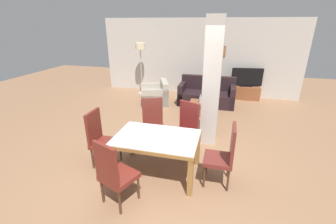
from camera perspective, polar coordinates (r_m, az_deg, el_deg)
ground_plane at (r=4.27m, az=-2.76°, el=-14.91°), size 18.00×18.00×0.00m
back_wall at (r=8.51m, az=7.60°, el=13.58°), size 7.20×0.09×2.70m
divider_pillar at (r=4.84m, az=11.02°, el=7.08°), size 0.36×0.36×2.70m
dining_table at (r=3.95m, az=-2.91°, el=-8.21°), size 1.44×0.96×0.73m
dining_chair_head_left at (r=4.37m, az=-16.75°, el=-6.11°), size 0.46×0.46×1.07m
dining_chair_head_right at (r=3.81m, az=14.03°, el=-10.22°), size 0.46×0.46×1.07m
dining_chair_near_left at (r=3.39m, az=-13.60°, el=-14.66°), size 0.60×0.60×1.07m
dining_chair_far_right at (r=4.60m, az=4.52°, el=-3.74°), size 0.60×0.60×1.07m
dining_chair_far_left at (r=4.80m, az=-3.83°, el=-2.55°), size 0.60×0.60×1.07m
sofa at (r=7.56m, az=9.79°, el=4.23°), size 1.79×0.87×0.89m
armchair at (r=7.53m, az=-3.18°, el=4.21°), size 1.13×1.17×0.76m
coffee_table at (r=6.62m, az=8.07°, el=0.92°), size 0.60×0.53×0.41m
bottle at (r=6.47m, az=8.19°, el=3.13°), size 0.07×0.07×0.24m
tv_stand at (r=8.44m, az=18.95°, el=4.71°), size 0.99×0.40×0.46m
tv_screen at (r=8.31m, az=19.41°, el=8.26°), size 1.05×0.26×0.64m
floor_lamp at (r=8.42m, az=-7.03°, el=15.12°), size 0.35×0.35×1.87m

